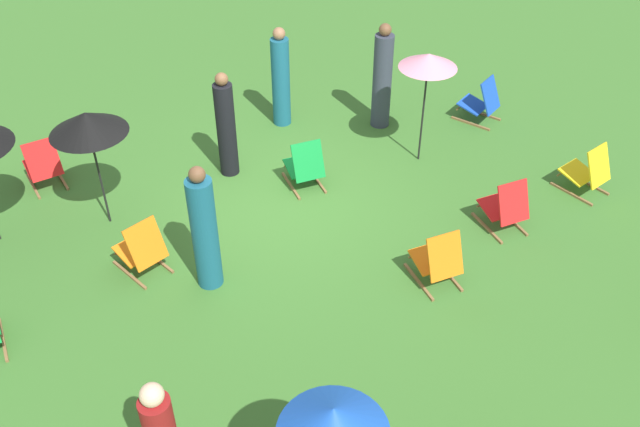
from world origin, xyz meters
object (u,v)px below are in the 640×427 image
Objects in this scene: person_0 at (382,79)px; deckchair_2 at (481,102)px; umbrella_0 at (333,421)px; deckchair_12 at (438,260)px; deckchair_7 at (43,165)px; person_3 at (226,127)px; deckchair_3 at (141,249)px; person_4 at (281,80)px; umbrella_3 at (87,123)px; deckchair_9 at (505,207)px; deckchair_11 at (305,166)px; umbrella_2 at (428,61)px; person_1 at (204,232)px; deckchair_6 at (588,172)px.

deckchair_2 is at bearing -140.13° from person_0.
person_0 is at bearing -134.15° from umbrella_0.
umbrella_0 is at bearing 44.28° from deckchair_12.
deckchair_7 is 2.91m from person_3.
person_0 is 2.95m from person_3.
person_0 reaches higher than deckchair_3.
person_0 is at bearing 20.05° from person_4.
umbrella_0 is 7.69m from person_4.
umbrella_0 reaches higher than umbrella_3.
deckchair_2 is 1.02× the size of deckchair_9.
umbrella_3 is at bearing -4.93° from deckchair_11.
umbrella_2 is (-0.28, -2.06, 1.40)m from deckchair_9.
deckchair_7 is 0.46× the size of umbrella_3.
deckchair_7 is 0.44× the size of umbrella_0.
deckchair_3 is at bearing -83.98° from person_1.
deckchair_3 is 5.10m from deckchair_9.
deckchair_3 is at bearing -15.96° from deckchair_2.
person_4 reaches higher than deckchair_7.
person_3 is at bearing -44.55° from deckchair_6.
deckchair_9 is 0.45× the size of umbrella_0.
umbrella_2 is at bearing -7.62° from deckchair_2.
deckchair_12 is 3.97m from umbrella_0.
deckchair_12 is (3.28, 0.09, 0.00)m from deckchair_6.
deckchair_12 is (-2.99, 2.51, 0.00)m from deckchair_3.
deckchair_7 is 0.45× the size of person_1.
deckchair_6 and deckchair_11 have the same top height.
person_1 is (2.40, -1.78, 0.49)m from deckchair_12.
deckchair_12 is 4.15m from person_0.
deckchair_12 is at bearing 110.24° from person_1.
person_3 is (-2.09, -0.05, -0.84)m from umbrella_3.
umbrella_0 is 7.64m from person_0.
deckchair_6 is 2.98m from umbrella_2.
umbrella_2 reaches higher than deckchair_3.
person_1 is at bearing -22.96° from deckchair_12.
person_3 reaches higher than deckchair_2.
deckchair_3 is 1.00× the size of deckchair_6.
deckchair_6 is 5.94m from person_1.
umbrella_2 is (-5.07, -4.20, 0.02)m from umbrella_0.
deckchair_7 is 6.15m from umbrella_2.
person_0 is at bearing -177.53° from deckchair_3.
deckchair_12 is 4.73m from person_4.
deckchair_9 is at bearing 32.47° from deckchair_2.
deckchair_2 is 6.60m from deckchair_3.
umbrella_0 is (6.49, 1.99, 1.37)m from deckchair_6.
deckchair_9 is at bearing 144.46° from deckchair_3.
umbrella_2 reaches higher than deckchair_12.
deckchair_12 is (3.61, 2.57, 0.00)m from deckchair_2.
umbrella_0 is at bearing 87.32° from umbrella_3.
deckchair_2 is at bearing -169.18° from deckchair_11.
deckchair_6 and deckchair_12 have the same top height.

